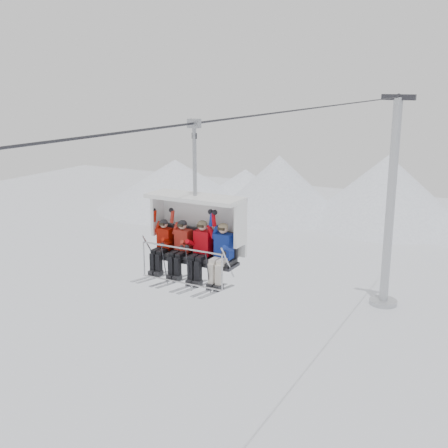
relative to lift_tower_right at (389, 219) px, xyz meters
The scene contains 8 objects.
ridgeline 20.33m from the lift_tower_right, 94.51° to the left, with size 72.00×21.00×7.00m.
lift_tower_right is the anchor object (origin of this frame).
haul_cable 23.25m from the lift_tower_right, 90.00° to the right, with size 0.06×0.06×50.00m, color #2C2C31.
chairlift_carrier 23.90m from the lift_tower_right, 90.00° to the right, with size 2.49×1.17×3.98m.
skier_far_left 24.13m from the lift_tower_right, 92.17° to the right, with size 0.38×1.69×1.52m.
skier_center_left 24.11m from the lift_tower_right, 90.79° to the right, with size 0.40×1.69×1.59m.
skier_center_right 24.11m from the lift_tower_right, 89.37° to the right, with size 0.43×1.69×1.69m.
skier_far_right 24.12m from the lift_tower_right, 87.94° to the right, with size 0.43×1.69×1.69m.
Camera 1 is at (7.17, -13.24, 14.33)m, focal length 45.00 mm.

